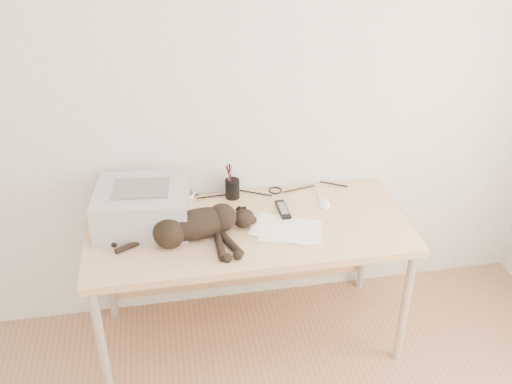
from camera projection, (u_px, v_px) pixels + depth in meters
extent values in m
plane|color=white|center=(236.00, 94.00, 2.85)|extent=(3.50, 0.00, 3.50)
cube|color=#E4B385|center=(249.00, 229.00, 2.84)|extent=(1.60, 0.70, 0.04)
cylinder|color=silver|center=(102.00, 347.00, 2.66)|extent=(0.04, 0.04, 0.70)
cylinder|color=silver|center=(405.00, 308.00, 2.89)|extent=(0.04, 0.04, 0.70)
cylinder|color=silver|center=(108.00, 268.00, 3.17)|extent=(0.04, 0.04, 0.70)
cylinder|color=silver|center=(365.00, 240.00, 3.40)|extent=(0.04, 0.04, 0.70)
cube|color=#E4B385|center=(240.00, 243.00, 3.28)|extent=(1.48, 0.02, 0.60)
cube|color=#A4A4A9|center=(143.00, 207.00, 2.80)|extent=(0.49, 0.43, 0.20)
cube|color=black|center=(143.00, 205.00, 2.79)|extent=(0.38, 0.06, 0.12)
cube|color=slate|center=(141.00, 188.00, 2.74)|extent=(0.29, 0.22, 0.01)
cube|color=white|center=(290.00, 230.00, 2.79)|extent=(0.35, 0.29, 0.00)
cube|color=white|center=(283.00, 228.00, 2.81)|extent=(0.37, 0.33, 0.00)
ellipsoid|color=black|center=(198.00, 224.00, 2.72)|extent=(0.38, 0.22, 0.15)
sphere|color=black|center=(169.00, 232.00, 2.66)|extent=(0.15, 0.15, 0.15)
ellipsoid|color=black|center=(244.00, 218.00, 2.79)|extent=(0.13, 0.12, 0.09)
cone|color=black|center=(239.00, 208.00, 2.81)|extent=(0.05, 0.06, 0.05)
cone|color=black|center=(245.00, 208.00, 2.82)|extent=(0.05, 0.06, 0.05)
cylinder|color=black|center=(220.00, 245.00, 2.66)|extent=(0.08, 0.21, 0.04)
cylinder|color=black|center=(230.00, 243.00, 2.67)|extent=(0.08, 0.21, 0.04)
cylinder|color=black|center=(137.00, 243.00, 2.68)|extent=(0.23, 0.07, 0.03)
imported|color=silver|center=(185.00, 200.00, 2.95)|extent=(0.15, 0.15, 0.10)
cylinder|color=black|center=(232.00, 189.00, 3.04)|extent=(0.08, 0.08, 0.11)
cylinder|color=#990C0C|center=(230.00, 177.00, 3.01)|extent=(0.01, 0.01, 0.14)
cylinder|color=navy|center=(234.00, 176.00, 3.02)|extent=(0.01, 0.01, 0.14)
cylinder|color=black|center=(232.00, 178.00, 3.00)|extent=(0.01, 0.01, 0.14)
cube|color=slate|center=(184.00, 204.00, 2.99)|extent=(0.06, 0.19, 0.02)
cube|color=black|center=(283.00, 210.00, 2.94)|extent=(0.05, 0.17, 0.02)
ellipsoid|color=white|center=(324.00, 202.00, 2.99)|extent=(0.08, 0.12, 0.03)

